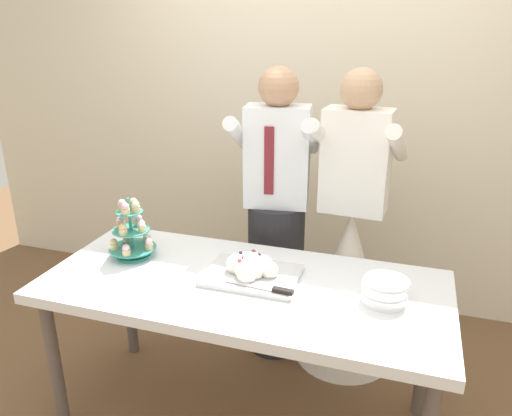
{
  "coord_description": "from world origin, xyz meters",
  "views": [
    {
      "loc": [
        0.65,
        -1.83,
        1.85
      ],
      "look_at": [
        0.01,
        0.15,
        1.07
      ],
      "focal_mm": 34.59,
      "sensor_mm": 36.0,
      "label": 1
    }
  ],
  "objects_px": {
    "cupcake_stand": "(132,233)",
    "person_groom": "(276,233)",
    "plate_stack": "(385,291)",
    "person_bride": "(348,267)",
    "main_cake_tray": "(251,269)",
    "dessert_table": "(243,296)"
  },
  "relations": [
    {
      "from": "cupcake_stand",
      "to": "person_groom",
      "type": "distance_m",
      "value": 0.82
    },
    {
      "from": "plate_stack",
      "to": "person_bride",
      "type": "relative_size",
      "value": 0.12
    },
    {
      "from": "main_cake_tray",
      "to": "person_groom",
      "type": "relative_size",
      "value": 0.26
    },
    {
      "from": "person_bride",
      "to": "plate_stack",
      "type": "bearing_deg",
      "value": -70.92
    },
    {
      "from": "dessert_table",
      "to": "main_cake_tray",
      "type": "xyz_separation_m",
      "value": [
        0.02,
        0.05,
        0.12
      ]
    },
    {
      "from": "person_groom",
      "to": "person_bride",
      "type": "relative_size",
      "value": 1.0
    },
    {
      "from": "cupcake_stand",
      "to": "main_cake_tray",
      "type": "xyz_separation_m",
      "value": [
        0.63,
        -0.03,
        -0.08
      ]
    },
    {
      "from": "dessert_table",
      "to": "main_cake_tray",
      "type": "distance_m",
      "value": 0.13
    },
    {
      "from": "main_cake_tray",
      "to": "person_bride",
      "type": "distance_m",
      "value": 0.76
    },
    {
      "from": "cupcake_stand",
      "to": "person_bride",
      "type": "bearing_deg",
      "value": 30.81
    },
    {
      "from": "cupcake_stand",
      "to": "person_groom",
      "type": "xyz_separation_m",
      "value": [
        0.58,
        0.56,
        -0.15
      ]
    },
    {
      "from": "main_cake_tray",
      "to": "plate_stack",
      "type": "xyz_separation_m",
      "value": [
        0.59,
        -0.02,
        0.01
      ]
    },
    {
      "from": "main_cake_tray",
      "to": "person_bride",
      "type": "xyz_separation_m",
      "value": [
        0.36,
        0.62,
        -0.23
      ]
    },
    {
      "from": "dessert_table",
      "to": "person_bride",
      "type": "height_order",
      "value": "person_bride"
    },
    {
      "from": "person_bride",
      "to": "person_groom",
      "type": "bearing_deg",
      "value": -175.99
    },
    {
      "from": "cupcake_stand",
      "to": "plate_stack",
      "type": "height_order",
      "value": "cupcake_stand"
    },
    {
      "from": "person_bride",
      "to": "main_cake_tray",
      "type": "bearing_deg",
      "value": -120.38
    },
    {
      "from": "dessert_table",
      "to": "cupcake_stand",
      "type": "distance_m",
      "value": 0.64
    },
    {
      "from": "dessert_table",
      "to": "plate_stack",
      "type": "xyz_separation_m",
      "value": [
        0.61,
        0.02,
        0.12
      ]
    },
    {
      "from": "dessert_table",
      "to": "person_groom",
      "type": "relative_size",
      "value": 1.08
    },
    {
      "from": "cupcake_stand",
      "to": "dessert_table",
      "type": "bearing_deg",
      "value": -7.48
    },
    {
      "from": "cupcake_stand",
      "to": "main_cake_tray",
      "type": "distance_m",
      "value": 0.63
    }
  ]
}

